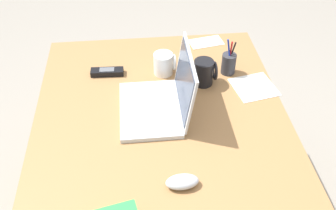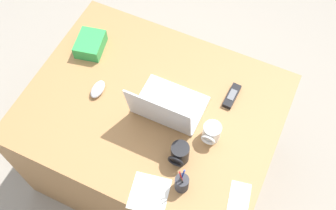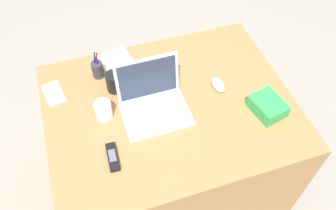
# 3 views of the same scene
# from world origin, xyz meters

# --- Properties ---
(ground_plane) EXTENTS (6.00, 6.00, 0.00)m
(ground_plane) POSITION_xyz_m (0.00, 0.00, 0.00)
(ground_plane) COLOR gray
(desk) EXTENTS (1.22, 0.96, 0.74)m
(desk) POSITION_xyz_m (0.00, 0.00, 0.37)
(desk) COLOR #9E7042
(desk) RESTS_ON ground
(laptop) EXTENTS (0.32, 0.27, 0.25)m
(laptop) POSITION_xyz_m (-0.08, 0.00, 0.79)
(laptop) COLOR silver
(laptop) RESTS_ON desk
(computer_mouse) EXTENTS (0.06, 0.11, 0.04)m
(computer_mouse) POSITION_xyz_m (0.27, 0.04, 0.76)
(computer_mouse) COLOR silver
(computer_mouse) RESTS_ON desk
(coffee_mug_white) EXTENTS (0.08, 0.09, 0.09)m
(coffee_mug_white) POSITION_xyz_m (-0.32, 0.04, 0.79)
(coffee_mug_white) COLOR white
(coffee_mug_white) RESTS_ON desk
(coffee_mug_tall) EXTENTS (0.08, 0.09, 0.11)m
(coffee_mug_tall) POSITION_xyz_m (-0.23, 0.19, 0.79)
(coffee_mug_tall) COLOR black
(coffee_mug_tall) RESTS_ON desk
(cordless_phone) EXTENTS (0.05, 0.14, 0.03)m
(cordless_phone) POSITION_xyz_m (-0.33, -0.21, 0.75)
(cordless_phone) COLOR black
(cordless_phone) RESTS_ON desk
(pen_holder) EXTENTS (0.06, 0.06, 0.17)m
(pen_holder) POSITION_xyz_m (-0.30, 0.31, 0.79)
(pen_holder) COLOR #333338
(pen_holder) RESTS_ON desk
(snack_bag) EXTENTS (0.16, 0.19, 0.07)m
(snack_bag) POSITION_xyz_m (0.44, -0.18, 0.77)
(snack_bag) COLOR green
(snack_bag) RESTS_ON desk
(paper_note_near_laptop) EXTENTS (0.11, 0.17, 0.00)m
(paper_note_near_laptop) POSITION_xyz_m (-0.54, 0.26, 0.74)
(paper_note_near_laptop) COLOR white
(paper_note_near_laptop) RESTS_ON desk
(paper_note_left) EXTENTS (0.19, 0.19, 0.00)m
(paper_note_left) POSITION_xyz_m (-0.18, 0.39, 0.74)
(paper_note_left) COLOR white
(paper_note_left) RESTS_ON desk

